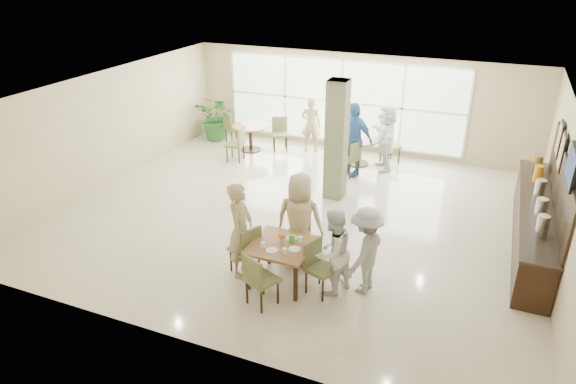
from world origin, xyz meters
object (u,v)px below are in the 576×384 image
at_px(teen_far, 300,220).
at_px(adult_a, 353,139).
at_px(buffet_counter, 535,221).
at_px(adult_b, 386,137).
at_px(round_table_right, 359,144).
at_px(potted_plant, 217,117).
at_px(adult_standing, 311,125).
at_px(teen_right, 333,252).
at_px(round_table_left, 250,132).
at_px(teen_standing, 365,250).
at_px(teen_left, 240,230).
at_px(main_table, 282,248).

relative_size(teen_far, adult_a, 0.93).
height_order(buffet_counter, adult_b, buffet_counter).
xyz_separation_m(round_table_right, buffet_counter, (4.35, -2.93, -0.03)).
relative_size(potted_plant, adult_standing, 0.87).
relative_size(teen_right, adult_a, 0.81).
xyz_separation_m(round_table_left, teen_far, (3.55, -5.10, 0.33)).
xyz_separation_m(teen_right, teen_standing, (0.49, 0.25, 0.00)).
distance_m(buffet_counter, adult_a, 4.86).
bearing_deg(adult_standing, round_table_left, 9.43).
relative_size(teen_left, teen_right, 1.14).
distance_m(main_table, teen_standing, 1.43).
bearing_deg(adult_a, adult_b, 57.97).
distance_m(round_table_left, teen_left, 6.43).
xyz_separation_m(main_table, round_table_right, (-0.28, 5.95, -0.08)).
xyz_separation_m(teen_far, teen_standing, (1.34, -0.38, -0.12)).
distance_m(main_table, adult_a, 5.21).
xyz_separation_m(round_table_right, adult_b, (0.73, -0.07, 0.30)).
height_order(teen_left, teen_right, teen_left).
height_order(teen_right, teen_standing, teen_standing).
xyz_separation_m(teen_standing, adult_b, (-0.93, 5.56, 0.11)).
relative_size(potted_plant, adult_b, 0.80).
relative_size(teen_left, adult_standing, 1.09).
bearing_deg(round_table_right, teen_right, -78.72).
xyz_separation_m(teen_far, adult_b, (0.40, 5.18, -0.01)).
distance_m(potted_plant, teen_right, 8.48).
bearing_deg(teen_right, round_table_left, -119.69).
distance_m(teen_standing, adult_a, 5.15).
bearing_deg(teen_far, teen_right, 137.46).
xyz_separation_m(round_table_right, teen_far, (0.33, -5.25, 0.31)).
bearing_deg(round_table_left, buffet_counter, -20.21).
bearing_deg(main_table, round_table_left, 121.03).
bearing_deg(teen_standing, adult_a, -150.92).
distance_m(round_table_right, teen_left, 5.99).
bearing_deg(buffet_counter, teen_right, -137.04).
bearing_deg(teen_left, teen_right, -95.95).
relative_size(teen_right, adult_standing, 0.96).
xyz_separation_m(adult_a, adult_b, (0.71, 0.68, -0.08)).
bearing_deg(teen_right, adult_standing, -133.76).
relative_size(round_table_right, potted_plant, 0.82).
distance_m(teen_right, adult_b, 5.83).
xyz_separation_m(main_table, buffet_counter, (4.07, 3.02, -0.11)).
distance_m(main_table, teen_far, 0.74).
height_order(round_table_left, teen_far, teen_far).
relative_size(buffet_counter, potted_plant, 3.33).
bearing_deg(teen_right, potted_plant, -114.29).
distance_m(teen_left, adult_b, 6.02).
bearing_deg(teen_standing, teen_far, -95.55).
relative_size(main_table, adult_a, 0.54).
height_order(adult_a, adult_b, adult_a).
height_order(buffet_counter, adult_a, buffet_counter).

